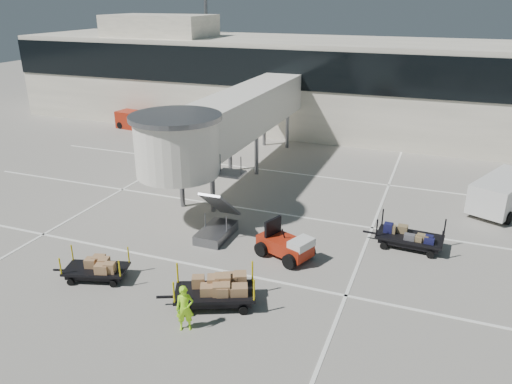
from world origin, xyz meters
TOP-DOWN VIEW (x-y plane):
  - ground at (0.00, 0.00)m, footprint 140.00×140.00m
  - lane_markings at (-0.67, 9.33)m, footprint 40.00×30.00m
  - terminal at (-0.35, 29.94)m, footprint 64.00×12.11m
  - jet_bridge at (-3.97, 12.26)m, footprint 5.70×20.40m
  - baggage_tug at (2.63, 4.27)m, footprint 2.94×2.49m
  - suitcase_cart at (8.01, 7.41)m, footprint 3.94×1.76m
  - box_cart_near at (1.21, -0.56)m, footprint 3.96×2.77m
  - box_cart_far at (-4.47, -0.62)m, footprint 3.39×2.07m
  - ground_worker at (0.83, -2.36)m, footprint 0.79×0.69m
  - minivan at (12.64, 14.32)m, footprint 4.02×5.59m
  - belt_loader at (-17.99, 22.90)m, footprint 4.48×2.20m

SIDE VIEW (x-z plane):
  - ground at x=0.00m, z-range 0.00..0.00m
  - lane_markings at x=-0.67m, z-range 0.00..0.02m
  - box_cart_far at x=-4.47m, z-range -0.15..1.16m
  - suitcase_cart at x=8.01m, z-range -0.25..1.28m
  - baggage_tug at x=2.63m, z-range -0.24..1.51m
  - box_cart_near at x=1.21m, z-range -0.12..1.43m
  - belt_loader at x=-17.99m, z-range -0.25..1.83m
  - ground_worker at x=0.83m, z-range 0.00..1.82m
  - minivan at x=12.64m, z-range 0.20..2.17m
  - terminal at x=-0.35m, z-range -3.49..11.71m
  - jet_bridge at x=-3.97m, z-range 1.27..7.30m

